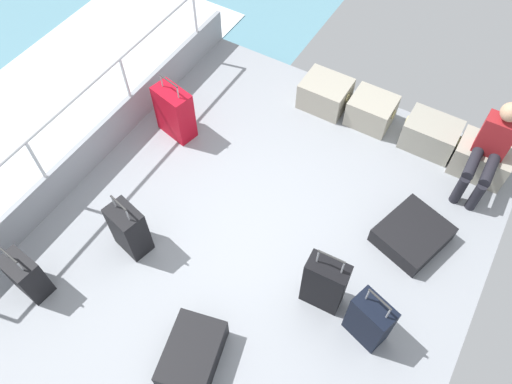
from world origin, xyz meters
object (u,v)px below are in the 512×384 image
suitcase_2 (325,283)px  suitcase_7 (412,234)px  cargo_crate_2 (431,135)px  suitcase_5 (26,276)px  cargo_crate_1 (371,111)px  suitcase_6 (369,320)px  suitcase_0 (129,229)px  suitcase_1 (175,112)px  passenger_seated (491,148)px  cargo_crate_0 (325,94)px  suitcase_3 (192,354)px  cargo_crate_3 (482,159)px

suitcase_2 → suitcase_7: 1.22m
cargo_crate_2 → suitcase_5: size_ratio=0.95×
cargo_crate_1 → suitcase_6: size_ratio=0.72×
suitcase_0 → suitcase_1: (-0.55, 1.53, 0.02)m
passenger_seated → suitcase_1: passenger_seated is taller
cargo_crate_0 → suitcase_0: bearing=-105.5°
suitcase_2 → suitcase_3: 1.36m
cargo_crate_0 → passenger_seated: bearing=-6.5°
suitcase_3 → cargo_crate_0: bearing=96.9°
suitcase_1 → suitcase_3: 2.82m
cargo_crate_2 → suitcase_2: bearing=-95.1°
cargo_crate_0 → cargo_crate_1: (0.62, 0.03, -0.00)m
cargo_crate_3 → suitcase_3: size_ratio=0.85×
cargo_crate_1 → cargo_crate_2: 0.76m
suitcase_1 → cargo_crate_0: bearing=44.9°
suitcase_3 → suitcase_6: (1.23, 1.03, 0.16)m
cargo_crate_0 → suitcase_3: 3.55m
suitcase_1 → suitcase_6: bearing=-21.2°
cargo_crate_3 → suitcase_2: 2.51m
cargo_crate_0 → cargo_crate_3: 2.00m
suitcase_5 → suitcase_6: size_ratio=0.88×
cargo_crate_3 → suitcase_1: size_ratio=0.77×
suitcase_1 → suitcase_2: (2.50, -1.07, 0.02)m
cargo_crate_0 → suitcase_5: bearing=-109.7°
cargo_crate_1 → suitcase_3: 3.56m
cargo_crate_3 → suitcase_1: suitcase_1 is taller
suitcase_5 → suitcase_3: bearing=7.2°
cargo_crate_1 → passenger_seated: (1.38, -0.26, 0.40)m
suitcase_1 → suitcase_7: suitcase_1 is taller
passenger_seated → suitcase_2: size_ratio=1.24×
cargo_crate_0 → suitcase_7: cargo_crate_0 is taller
suitcase_7 → suitcase_2: bearing=-115.5°
cargo_crate_2 → cargo_crate_3: (0.63, -0.06, 0.01)m
cargo_crate_3 → suitcase_2: suitcase_2 is taller
passenger_seated → suitcase_2: passenger_seated is taller
passenger_seated → suitcase_2: (-0.85, -2.17, -0.23)m
suitcase_2 → suitcase_5: 2.83m
suitcase_0 → suitcase_3: bearing=-28.7°
suitcase_6 → suitcase_7: (0.02, 1.17, -0.20)m
suitcase_3 → suitcase_7: bearing=60.5°
cargo_crate_1 → suitcase_5: size_ratio=0.82×
suitcase_0 → suitcase_2: bearing=13.2°
cargo_crate_2 → suitcase_6: bearing=-83.6°
cargo_crate_2 → suitcase_7: (0.30, -1.34, -0.09)m
cargo_crate_0 → suitcase_0: 2.97m
cargo_crate_1 → suitcase_6: suitcase_6 is taller
suitcase_0 → suitcase_5: 1.04m
suitcase_3 → suitcase_6: bearing=40.0°
suitcase_2 → suitcase_6: 0.51m
cargo_crate_0 → suitcase_2: suitcase_2 is taller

